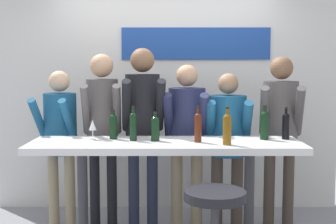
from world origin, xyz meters
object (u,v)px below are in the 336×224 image
object	(u,v)px
wine_bottle_2	(288,125)
wine_bottle_3	(229,128)
person_right	(283,123)
wine_bottle_0	(157,127)
tasting_table	(168,158)
person_center_left	(145,117)
wine_bottle_1	(135,125)
person_far_left	(62,131)
person_center	(189,128)
person_left	(105,120)
bar_stool	(217,223)
wine_glass_0	(95,126)
person_center_right	(230,134)
wine_bottle_4	(267,124)
wine_bottle_5	(200,126)
wine_bottle_6	(115,125)

from	to	relation	value
wine_bottle_2	wine_bottle_3	world-z (taller)	wine_bottle_3
person_right	wine_bottle_3	world-z (taller)	person_right
wine_bottle_0	wine_bottle_2	xyz separation A→B (m)	(1.17, 0.09, 0.01)
tasting_table	person_center_left	world-z (taller)	person_center_left
person_right	wine_bottle_1	distance (m)	1.54
wine_bottle_2	wine_bottle_1	bearing A→B (deg)	-176.71
person_far_left	wine_bottle_2	size ratio (longest dim) A/B	5.53
wine_bottle_2	person_center	bearing A→B (deg)	149.70
person_left	wine_bottle_1	size ratio (longest dim) A/B	5.80
bar_stool	person_center	distance (m)	1.44
person_right	wine_glass_0	distance (m)	1.87
bar_stool	person_left	xyz separation A→B (m)	(-1.00, 1.28, 0.62)
person_center_right	wine_bottle_1	xyz separation A→B (m)	(-0.91, -0.56, 0.16)
tasting_table	wine_bottle_2	bearing A→B (deg)	7.24
wine_bottle_4	person_far_left	bearing A→B (deg)	165.18
wine_bottle_5	person_center_left	bearing A→B (deg)	129.57
person_left	person_center_left	bearing A→B (deg)	-5.15
person_right	wine_bottle_3	xyz separation A→B (m)	(-0.63, -0.78, 0.05)
wine_bottle_6	wine_bottle_0	bearing A→B (deg)	-15.03
person_center_left	person_right	xyz separation A→B (m)	(1.38, 0.02, -0.06)
person_right	wine_bottle_1	xyz separation A→B (m)	(-1.43, -0.56, 0.05)
tasting_table	wine_bottle_3	bearing A→B (deg)	-17.33
person_far_left	wine_bottle_6	xyz separation A→B (m)	(0.60, -0.49, 0.12)
bar_stool	wine_bottle_2	world-z (taller)	wine_bottle_2
bar_stool	person_center_right	size ratio (longest dim) A/B	0.47
wine_bottle_1	person_center_right	bearing A→B (deg)	31.65
wine_bottle_4	wine_glass_0	size ratio (longest dim) A/B	1.74
tasting_table	wine_bottle_3	size ratio (longest dim) A/B	7.42
wine_bottle_6	person_center	bearing A→B (deg)	35.70
wine_bottle_1	wine_bottle_4	xyz separation A→B (m)	(1.17, 0.07, 0.00)
bar_stool	wine_bottle_3	distance (m)	0.84
bar_stool	wine_bottle_5	size ratio (longest dim) A/B	2.40
person_center_left	wine_bottle_4	world-z (taller)	person_center_left
person_far_left	person_right	world-z (taller)	person_right
person_center_left	person_center_right	xyz separation A→B (m)	(0.85, 0.02, -0.18)
wine_bottle_3	wine_bottle_5	world-z (taller)	wine_bottle_3
tasting_table	wine_bottle_2	distance (m)	1.12
person_right	wine_bottle_3	distance (m)	1.00
tasting_table	wine_bottle_5	distance (m)	0.40
person_right	wine_bottle_6	size ratio (longest dim) A/B	6.55
wine_bottle_3	wine_bottle_0	bearing A→B (deg)	160.77
wine_bottle_0	wine_bottle_6	bearing A→B (deg)	164.97
bar_stool	wine_glass_0	distance (m)	1.43
wine_glass_0	wine_bottle_4	bearing A→B (deg)	0.57
wine_bottle_3	wine_bottle_1	bearing A→B (deg)	164.74
wine_bottle_1	wine_glass_0	world-z (taller)	wine_bottle_1
bar_stool	wine_bottle_0	bearing A→B (deg)	121.80
tasting_table	wine_glass_0	world-z (taller)	wine_glass_0
person_center_right	wine_bottle_5	bearing A→B (deg)	-114.44
person_left	wine_bottle_2	bearing A→B (deg)	-20.21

